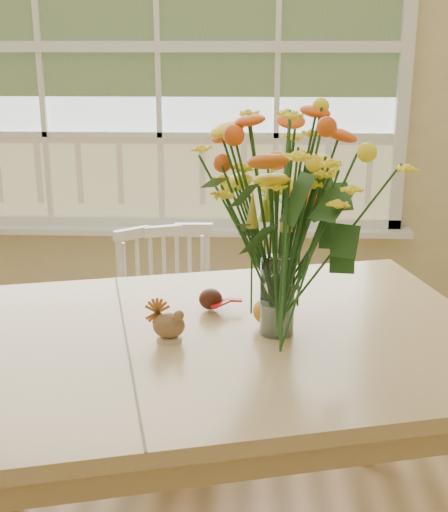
{
  "coord_description": "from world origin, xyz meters",
  "views": [
    {
      "loc": [
        0.43,
        -1.03,
        1.58
      ],
      "look_at": [
        0.36,
        0.73,
        1.02
      ],
      "focal_mm": 48.0,
      "sensor_mm": 36.0,
      "label": 1
    }
  ],
  "objects": [
    {
      "name": "wall_back",
      "position": [
        0.0,
        2.25,
        1.35
      ],
      "size": [
        4.0,
        0.02,
        2.7
      ],
      "primitive_type": "cube",
      "color": "beige",
      "rests_on": "floor"
    },
    {
      "name": "window",
      "position": [
        0.0,
        2.21,
        1.53
      ],
      "size": [
        2.42,
        0.12,
        1.74
      ],
      "color": "silver",
      "rests_on": "wall_back"
    },
    {
      "name": "dining_table",
      "position": [
        0.36,
        0.71,
        0.71
      ],
      "size": [
        1.71,
        1.4,
        0.8
      ],
      "rotation": [
        0.0,
        0.0,
        0.24
      ],
      "color": "tan",
      "rests_on": "floor"
    },
    {
      "name": "windsor_chair",
      "position": [
        0.12,
        1.49,
        0.48
      ],
      "size": [
        0.5,
        0.49,
        0.85
      ],
      "rotation": [
        0.0,
        0.0,
        0.35
      ],
      "color": "white",
      "rests_on": "floor"
    },
    {
      "name": "flower_vase",
      "position": [
        0.51,
        0.72,
        1.12
      ],
      "size": [
        0.45,
        0.45,
        0.54
      ],
      "color": "white",
      "rests_on": "dining_table"
    },
    {
      "name": "pumpkin",
      "position": [
        0.49,
        0.77,
        0.84
      ],
      "size": [
        0.1,
        0.1,
        0.08
      ],
      "primitive_type": "ellipsoid",
      "color": "orange",
      "rests_on": "dining_table"
    },
    {
      "name": "turkey_figurine",
      "position": [
        0.22,
        0.66,
        0.84
      ],
      "size": [
        0.09,
        0.07,
        0.11
      ],
      "rotation": [
        0.0,
        0.0,
        0.02
      ],
      "color": "#CCB78C",
      "rests_on": "dining_table"
    },
    {
      "name": "dark_gourd",
      "position": [
        0.32,
        0.88,
        0.83
      ],
      "size": [
        0.13,
        0.09,
        0.06
      ],
      "color": "#38160F",
      "rests_on": "dining_table"
    }
  ]
}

